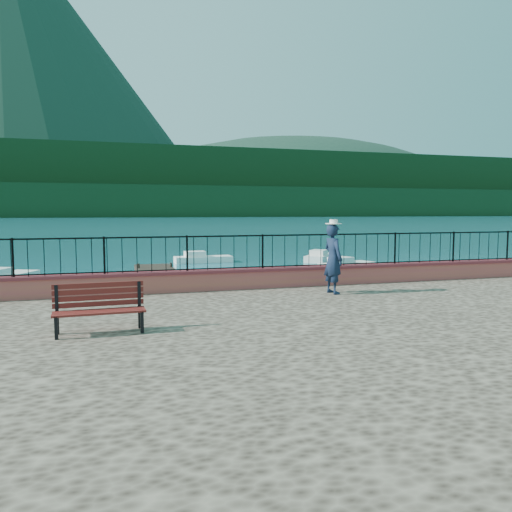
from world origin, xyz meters
TOP-DOWN VIEW (x-y plane):
  - ground at (0.00, 0.00)m, footprint 2000.00×2000.00m
  - parapet at (0.00, 3.70)m, footprint 28.00×0.46m
  - railing at (0.00, 3.70)m, footprint 27.00×0.05m
  - dock at (-2.00, 12.00)m, footprint 2.00×16.00m
  - far_forest at (0.00, 300.00)m, footprint 900.00×60.00m
  - foothills at (0.00, 360.00)m, footprint 900.00×120.00m
  - volcano at (-120.00, 700.00)m, footprint 560.00×560.00m
  - companion_hill at (220.00, 560.00)m, footprint 448.00×384.00m
  - park_bench at (-4.82, -0.59)m, footprint 1.64×0.59m
  - person at (1.22, 2.20)m, footprint 0.55×0.75m
  - hat at (1.22, 2.20)m, footprint 0.44×0.44m
  - boat_0 at (-3.41, 10.50)m, footprint 3.79×1.77m
  - boat_1 at (5.98, 10.12)m, footprint 4.30×2.26m
  - boat_2 at (8.95, 16.19)m, footprint 3.73×2.25m
  - boat_3 at (-9.31, 16.03)m, footprint 2.94×4.19m
  - boat_4 at (1.67, 22.72)m, footprint 3.82×1.34m
  - boat_5 at (9.78, 21.74)m, footprint 3.48×3.80m

SIDE VIEW (x-z plane):
  - ground at x=0.00m, z-range 0.00..0.00m
  - companion_hill at x=220.00m, z-range -90.00..90.00m
  - dock at x=-2.00m, z-range 0.00..0.30m
  - boat_0 at x=-3.41m, z-range 0.00..0.80m
  - boat_1 at x=5.98m, z-range 0.00..0.80m
  - boat_2 at x=8.95m, z-range 0.00..0.80m
  - boat_3 at x=-9.31m, z-range 0.00..0.80m
  - boat_4 at x=1.67m, z-range 0.00..0.80m
  - boat_5 at x=9.78m, z-range 0.00..0.80m
  - park_bench at x=-4.82m, z-range 1.03..1.93m
  - parapet at x=0.00m, z-range 1.20..1.78m
  - person at x=1.22m, z-range 1.20..3.09m
  - railing at x=0.00m, z-range 1.78..2.73m
  - hat at x=1.22m, z-range 3.09..3.21m
  - far_forest at x=0.00m, z-range 0.00..18.00m
  - foothills at x=0.00m, z-range 0.00..44.00m
  - volcano at x=-120.00m, z-range 0.00..380.00m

